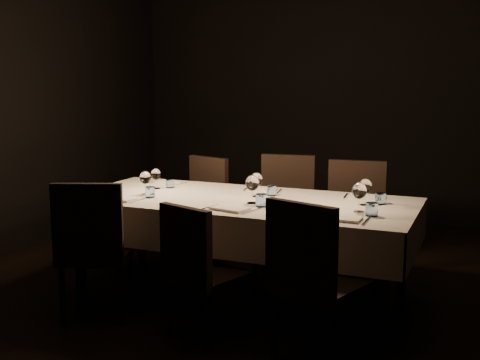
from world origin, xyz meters
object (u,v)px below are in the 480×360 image
at_px(chair_far_left, 201,203).
at_px(dining_table, 240,209).
at_px(chair_near_right, 312,274).
at_px(chair_far_right, 355,216).
at_px(chair_near_left, 93,244).
at_px(chair_far_center, 285,207).
at_px(chair_near_center, 197,265).

bearing_deg(chair_far_left, dining_table, -30.77).
height_order(chair_near_right, chair_far_right, chair_far_right).
height_order(chair_far_left, chair_far_right, chair_far_right).
xyz_separation_m(chair_near_left, chair_far_center, (0.83, 1.60, 0.01)).
height_order(chair_near_left, chair_near_right, chair_near_left).
xyz_separation_m(chair_near_right, chair_far_center, (-0.71, 1.64, 0.01)).
relative_size(chair_near_right, chair_far_left, 1.03).
xyz_separation_m(chair_near_right, chair_far_left, (-1.51, 1.61, -0.01)).
height_order(dining_table, chair_far_right, chair_far_right).
xyz_separation_m(chair_near_right, chair_far_right, (-0.08, 1.54, 0.01)).
relative_size(chair_near_left, chair_near_center, 1.11).
bearing_deg(chair_near_right, chair_near_left, 17.40).
relative_size(dining_table, chair_far_center, 2.58).
bearing_deg(chair_far_center, chair_near_left, -125.31).
distance_m(dining_table, chair_near_center, 0.79).
height_order(chair_near_right, chair_far_center, chair_far_center).
bearing_deg(chair_near_left, dining_table, -157.85).
bearing_deg(dining_table, chair_far_right, 47.92).
height_order(chair_near_right, chair_far_left, chair_near_right).
distance_m(dining_table, chair_far_left, 1.13).
bearing_deg(chair_near_center, chair_near_left, 17.90).
height_order(chair_near_center, chair_far_left, chair_far_left).
bearing_deg(chair_near_center, dining_table, -67.41).
distance_m(chair_near_left, chair_far_right, 2.09).
bearing_deg(chair_far_right, chair_near_left, -141.22).
distance_m(chair_near_left, chair_near_center, 0.80).
bearing_deg(chair_far_center, chair_far_right, -17.24).
height_order(dining_table, chair_near_center, chair_near_center).
distance_m(chair_near_right, chair_far_right, 1.54).
height_order(chair_near_left, chair_far_center, chair_far_center).
relative_size(chair_near_right, chair_far_center, 0.98).
bearing_deg(chair_near_center, chair_far_left, -44.23).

